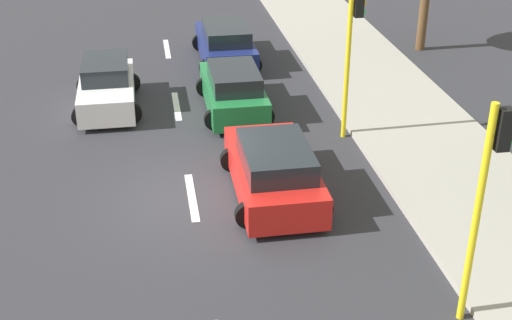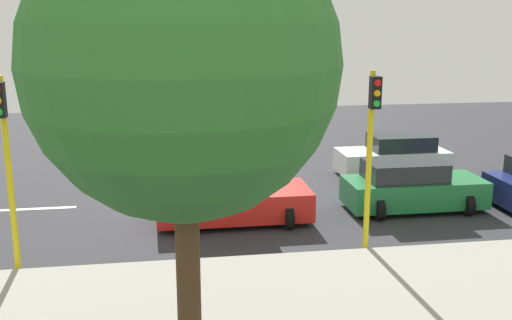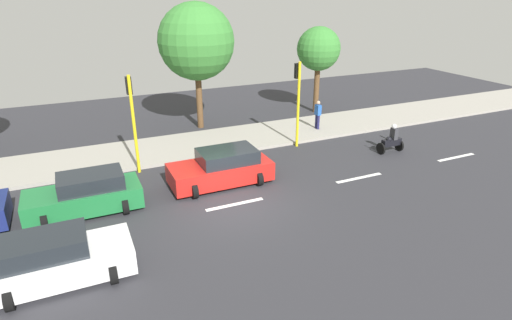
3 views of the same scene
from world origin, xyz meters
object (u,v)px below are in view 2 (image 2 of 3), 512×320
car_red (231,198)px  traffic_light_midblock (371,137)px  car_green (411,187)px  street_tree_center (183,65)px  car_white (394,157)px  traffic_light_corner (6,148)px

car_red → traffic_light_midblock: traffic_light_midblock is taller
car_green → street_tree_center: (8.27, -7.07, 4.36)m
car_white → traffic_light_midblock: size_ratio=0.89×
traffic_light_midblock → street_tree_center: size_ratio=0.62×
car_white → traffic_light_corner: bearing=-59.2°
traffic_light_corner → car_white: bearing=120.8°
car_red → street_tree_center: 9.25m
traffic_light_midblock → street_tree_center: street_tree_center is taller
traffic_light_midblock → car_white: bearing=153.9°
car_green → car_white: bearing=165.8°
car_white → street_tree_center: 15.31m
car_green → street_tree_center: size_ratio=0.57×
car_green → car_red: bearing=-87.3°
street_tree_center → car_red: bearing=169.2°
car_red → traffic_light_corner: traffic_light_corner is taller
car_green → traffic_light_midblock: (3.05, -2.44, 2.22)m
car_white → car_red: 7.80m
car_green → traffic_light_corner: size_ratio=0.92×
car_green → traffic_light_corner: bearing=-74.2°
car_red → traffic_light_corner: size_ratio=0.96×
car_green → street_tree_center: street_tree_center is taller
traffic_light_corner → street_tree_center: street_tree_center is taller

